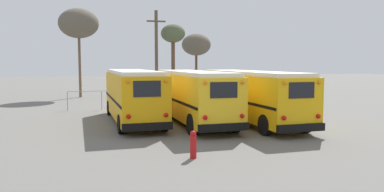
{
  "coord_description": "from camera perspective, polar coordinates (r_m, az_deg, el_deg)",
  "views": [
    {
      "loc": [
        -5.97,
        -21.34,
        3.52
      ],
      "look_at": [
        0.0,
        -0.24,
        1.56
      ],
      "focal_mm": 35.0,
      "sensor_mm": 36.0,
      "label": 1
    }
  ],
  "objects": [
    {
      "name": "utility_pole",
      "position": [
        35.84,
        -5.45,
        6.41
      ],
      "size": [
        1.8,
        0.3,
        8.42
      ],
      "color": "brown",
      "rests_on": "ground"
    },
    {
      "name": "fence_line",
      "position": [
        29.54,
        -4.08,
        0.15
      ],
      "size": [
        14.75,
        0.06,
        1.42
      ],
      "color": "#939399",
      "rests_on": "ground"
    },
    {
      "name": "school_bus_1",
      "position": [
        21.87,
        0.11,
        0.23
      ],
      "size": [
        2.63,
        10.19,
        3.03
      ],
      "color": "yellow",
      "rests_on": "ground"
    },
    {
      "name": "bare_tree_0",
      "position": [
        42.1,
        0.65,
        7.78
      ],
      "size": [
        3.24,
        3.24,
        6.75
      ],
      "color": "brown",
      "rests_on": "ground"
    },
    {
      "name": "fire_hydrant",
      "position": [
        13.88,
        0.19,
        -7.37
      ],
      "size": [
        0.24,
        0.24,
        1.03
      ],
      "color": "#B21414",
      "rests_on": "ground"
    },
    {
      "name": "ground_plane",
      "position": [
        22.44,
        -0.17,
        -3.92
      ],
      "size": [
        160.0,
        160.0,
        0.0
      ],
      "primitive_type": "plane",
      "color": "#66635E"
    },
    {
      "name": "bare_tree_1",
      "position": [
        40.02,
        -16.89,
        10.5
      ],
      "size": [
        3.99,
        3.99,
        8.98
      ],
      "color": "brown",
      "rests_on": "ground"
    },
    {
      "name": "school_bus_0",
      "position": [
        22.32,
        -8.99,
        0.28
      ],
      "size": [
        2.65,
        9.75,
        3.07
      ],
      "color": "#E5A00C",
      "rests_on": "ground"
    },
    {
      "name": "school_bus_2",
      "position": [
        22.33,
        8.93,
        0.25
      ],
      "size": [
        2.71,
        10.7,
        3.02
      ],
      "color": "#EAAA0F",
      "rests_on": "ground"
    },
    {
      "name": "bare_tree_2",
      "position": [
        37.6,
        -2.91,
        9.14
      ],
      "size": [
        2.42,
        2.42,
        7.33
      ],
      "color": "brown",
      "rests_on": "ground"
    }
  ]
}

